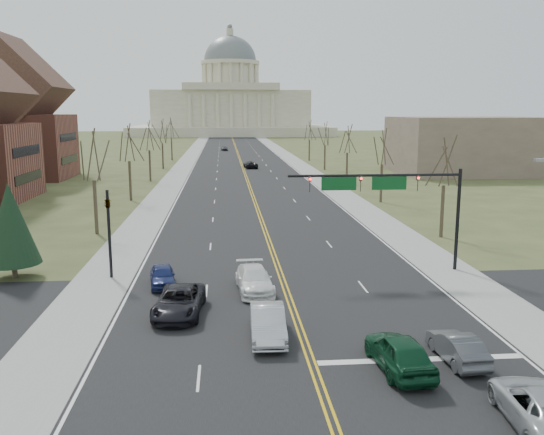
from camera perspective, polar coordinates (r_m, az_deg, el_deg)
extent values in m
plane|color=#3B4824|center=(27.51, 3.65, -13.38)|extent=(600.00, 600.00, 0.00)
cube|color=black|center=(135.37, -3.21, 5.81)|extent=(20.00, 380.00, 0.01)
cube|color=black|center=(33.03, 2.11, -9.17)|extent=(120.00, 14.00, 0.01)
cube|color=gray|center=(135.56, -8.31, 5.73)|extent=(4.00, 380.00, 0.03)
cube|color=gray|center=(136.24, 1.86, 5.86)|extent=(4.00, 380.00, 0.03)
cube|color=gold|center=(135.37, -3.21, 5.82)|extent=(0.42, 380.00, 0.01)
cube|color=silver|center=(135.45, -7.38, 5.75)|extent=(0.15, 380.00, 0.01)
cube|color=silver|center=(136.00, 0.94, 5.85)|extent=(0.15, 380.00, 0.01)
cube|color=silver|center=(27.76, 14.53, -13.45)|extent=(9.50, 0.50, 0.01)
cube|color=beige|center=(275.04, -4.08, 8.62)|extent=(90.00, 60.00, 4.00)
cube|color=beige|center=(274.89, -4.10, 10.70)|extent=(70.00, 40.00, 16.00)
cube|color=beige|center=(254.60, -4.07, 12.86)|extent=(42.00, 3.00, 3.00)
cylinder|color=beige|center=(275.29, -4.14, 13.62)|extent=(24.00, 24.00, 12.00)
cylinder|color=beige|center=(275.74, -4.16, 15.03)|extent=(27.00, 27.00, 1.60)
ellipsoid|color=slate|center=(275.80, -4.16, 15.19)|extent=(24.00, 24.00, 22.80)
cylinder|color=beige|center=(277.15, -4.20, 17.85)|extent=(3.20, 3.20, 3.00)
sphere|color=slate|center=(277.45, -4.21, 18.32)|extent=(2.40, 2.40, 2.40)
cylinder|color=black|center=(42.36, 17.91, -0.23)|extent=(0.24, 0.24, 7.20)
cylinder|color=black|center=(39.96, 10.18, 4.14)|extent=(12.00, 0.18, 0.18)
imported|color=black|center=(40.90, 14.23, 3.35)|extent=(0.35, 0.40, 1.10)
sphere|color=#FF0C0C|center=(40.72, 14.32, 3.81)|extent=(0.18, 0.18, 0.18)
imported|color=black|center=(39.78, 8.77, 3.35)|extent=(0.35, 0.40, 1.10)
sphere|color=#FF0C0C|center=(39.59, 8.83, 3.83)|extent=(0.18, 0.18, 0.18)
imported|color=black|center=(39.10, 3.76, 3.33)|extent=(0.35, 0.40, 1.10)
sphere|color=#FF0C0C|center=(38.91, 3.80, 3.82)|extent=(0.18, 0.18, 0.18)
cube|color=#0C4C1E|center=(40.29, 11.54, 3.35)|extent=(2.40, 0.12, 0.90)
cube|color=#0C4C1E|center=(39.45, 6.64, 3.35)|extent=(2.40, 0.12, 0.90)
cylinder|color=black|center=(39.96, -15.82, -1.62)|extent=(0.20, 0.20, 6.00)
imported|color=black|center=(39.57, -15.98, 1.49)|extent=(0.32, 0.36, 0.99)
cube|color=gray|center=(28.77, 25.13, 5.17)|extent=(0.60, 0.25, 0.15)
cylinder|color=#392F22|center=(53.27, 16.50, 0.59)|extent=(0.32, 0.32, 4.68)
cylinder|color=#392F22|center=(54.83, -17.07, 0.98)|extent=(0.32, 0.32, 4.95)
cylinder|color=#392F22|center=(72.06, 10.78, 3.34)|extent=(0.32, 0.32, 4.68)
cylinder|color=#392F22|center=(74.30, -13.87, 3.54)|extent=(0.32, 0.32, 4.95)
cylinder|color=#392F22|center=(91.36, 7.43, 4.93)|extent=(0.32, 0.32, 4.68)
cylinder|color=#392F22|center=(93.99, -12.00, 5.03)|extent=(0.32, 0.32, 4.95)
cylinder|color=#392F22|center=(110.91, 5.25, 5.95)|extent=(0.32, 0.32, 4.68)
cylinder|color=#392F22|center=(113.79, -10.77, 6.00)|extent=(0.32, 0.32, 4.95)
cylinder|color=#392F22|center=(130.59, 3.71, 6.66)|extent=(0.32, 0.32, 4.68)
cylinder|color=#392F22|center=(133.65, -9.90, 6.68)|extent=(0.32, 0.32, 4.95)
cylinder|color=#392F22|center=(42.72, -24.14, -4.83)|extent=(0.36, 0.36, 1.00)
cone|color=black|center=(42.02, -24.47, -0.55)|extent=(3.64, 3.64, 5.50)
cube|color=black|center=(79.24, -22.96, 3.71)|extent=(0.10, 9.80, 1.20)
cube|color=black|center=(78.97, -23.13, 6.10)|extent=(0.10, 9.80, 1.20)
cube|color=brown|center=(104.77, -24.02, 6.42)|extent=(17.00, 14.00, 10.50)
cube|color=#402620|center=(104.67, -24.42, 11.60)|extent=(17.00, 14.28, 17.00)
cube|color=black|center=(102.44, -19.40, 5.48)|extent=(0.10, 9.80, 1.20)
cube|color=black|center=(102.22, -19.52, 7.53)|extent=(0.10, 9.80, 1.20)
cube|color=brown|center=(110.13, 18.76, 6.80)|extent=(25.00, 20.00, 10.00)
imported|color=#0D3B22|center=(26.22, 12.50, -12.89)|extent=(2.28, 4.93, 1.64)
imported|color=#484A4F|center=(27.80, 17.86, -12.11)|extent=(1.63, 4.10, 1.33)
imported|color=#AFB3B7|center=(23.66, 25.06, -16.59)|extent=(2.94, 5.49, 1.47)
imported|color=#B4B6BD|center=(28.97, -0.43, -10.38)|extent=(1.77, 4.82, 1.58)
imported|color=black|center=(32.53, -9.18, -8.21)|extent=(2.92, 5.57, 1.50)
imported|color=white|center=(36.12, -1.77, -6.17)|extent=(2.47, 5.29, 1.49)
imported|color=navy|center=(37.92, -10.80, -5.68)|extent=(2.08, 4.06, 1.32)
imported|color=black|center=(113.67, -2.14, 5.28)|extent=(2.88, 5.25, 1.39)
imported|color=#515359|center=(164.06, -4.74, 6.86)|extent=(2.06, 4.17, 1.37)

